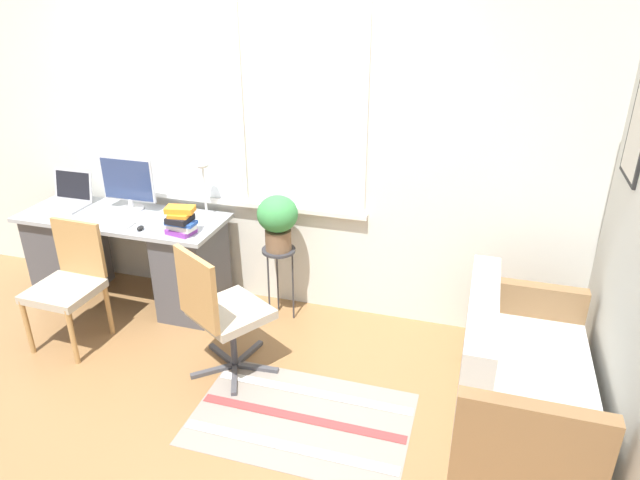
% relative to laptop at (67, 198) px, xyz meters
% --- Properties ---
extents(ground_plane, '(14.00, 14.00, 0.00)m').
position_rel_laptop_xyz_m(ground_plane, '(1.50, -0.38, -0.80)').
color(ground_plane, olive).
extents(wall_back_with_window, '(9.00, 0.12, 2.70)m').
position_rel_laptop_xyz_m(wall_back_with_window, '(1.50, 0.30, 0.56)').
color(wall_back_with_window, silver).
rests_on(wall_back_with_window, ground_plane).
extents(desk, '(1.62, 0.60, 0.75)m').
position_rel_laptop_xyz_m(desk, '(0.55, -0.08, -0.41)').
color(desk, '#9EA3A8').
rests_on(desk, ground_plane).
extents(laptop, '(0.35, 0.30, 0.26)m').
position_rel_laptop_xyz_m(laptop, '(0.00, 0.00, 0.00)').
color(laptop, '#B7B7BC').
rests_on(laptop, desk).
extents(monitor, '(0.45, 0.20, 0.43)m').
position_rel_laptop_xyz_m(monitor, '(0.55, 0.06, 0.16)').
color(monitor, silver).
rests_on(monitor, desk).
extents(keyboard, '(0.40, 0.12, 0.02)m').
position_rel_laptop_xyz_m(keyboard, '(0.55, -0.25, -0.05)').
color(keyboard, silver).
rests_on(keyboard, desk).
extents(mouse, '(0.04, 0.07, 0.03)m').
position_rel_laptop_xyz_m(mouse, '(0.85, -0.27, -0.04)').
color(mouse, black).
rests_on(mouse, desk).
extents(desk_lamp, '(0.15, 0.15, 0.45)m').
position_rel_laptop_xyz_m(desk_lamp, '(1.19, 0.10, 0.23)').
color(desk_lamp, white).
rests_on(desk_lamp, desk).
extents(book_stack, '(0.23, 0.19, 0.21)m').
position_rel_laptop_xyz_m(book_stack, '(1.17, -0.25, 0.04)').
color(book_stack, purple).
rests_on(book_stack, desk).
extents(desk_chair_wooden, '(0.45, 0.46, 0.88)m').
position_rel_laptop_xyz_m(desk_chair_wooden, '(0.48, -0.68, -0.33)').
color(desk_chair_wooden, '#B2844C').
rests_on(desk_chair_wooden, ground_plane).
extents(office_chair_swivel, '(0.62, 0.62, 0.93)m').
position_rel_laptop_xyz_m(office_chair_swivel, '(1.69, -0.74, -0.32)').
color(office_chair_swivel, '#47474C').
rests_on(office_chair_swivel, ground_plane).
extents(couch_loveseat, '(0.72, 1.27, 0.83)m').
position_rel_laptop_xyz_m(couch_loveseat, '(3.53, -0.71, -0.51)').
color(couch_loveseat, beige).
rests_on(couch_loveseat, ground_plane).
extents(plant_stand, '(0.25, 0.25, 0.59)m').
position_rel_laptop_xyz_m(plant_stand, '(1.81, 0.03, -0.29)').
color(plant_stand, '#333338').
rests_on(plant_stand, ground_plane).
extents(potted_plant, '(0.30, 0.30, 0.42)m').
position_rel_laptop_xyz_m(potted_plant, '(1.81, 0.03, 0.03)').
color(potted_plant, brown).
rests_on(potted_plant, plant_stand).
extents(floor_rug_striped, '(1.31, 0.84, 0.01)m').
position_rel_laptop_xyz_m(floor_rug_striped, '(2.32, -1.02, -0.80)').
color(floor_rug_striped, gray).
rests_on(floor_rug_striped, ground_plane).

